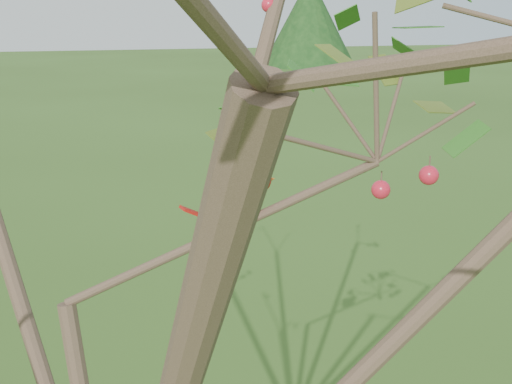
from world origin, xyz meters
TOP-DOWN VIEW (x-y plane):
  - crabapple_tree at (0.03, -0.02)m, footprint 2.35×2.05m
  - cardinal at (0.27, 0.08)m, footprint 0.20×0.12m
  - distant_trees at (1.42, 23.35)m, footprint 42.73×11.82m

SIDE VIEW (x-z plane):
  - distant_trees at x=1.42m, z-range -0.28..3.56m
  - crabapple_tree at x=0.03m, z-range 0.65..3.60m
  - cardinal at x=0.27m, z-range 2.07..2.21m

